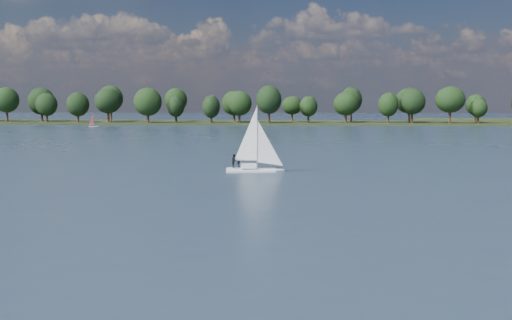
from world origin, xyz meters
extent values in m
plane|color=#233342|center=(0.00, 100.00, 0.00)|extent=(700.00, 700.00, 0.00)
cube|color=black|center=(0.00, 212.00, 0.00)|extent=(660.00, 40.00, 1.50)
cube|color=white|center=(-8.64, 50.35, 0.00)|extent=(6.63, 2.35, 0.76)
cube|color=white|center=(-8.64, 50.35, 0.76)|extent=(2.00, 1.30, 0.48)
cylinder|color=silver|center=(-8.64, 50.35, 4.35)|extent=(0.11, 0.11, 7.64)
imported|color=black|center=(-10.38, 50.78, 1.37)|extent=(0.49, 0.66, 1.65)
imported|color=black|center=(-10.85, 50.03, 1.37)|extent=(0.75, 0.89, 1.65)
cube|color=white|center=(-75.52, 176.10, 0.00)|extent=(3.29, 2.82, 0.51)
cylinder|color=silver|center=(-75.52, 176.10, 2.53)|extent=(0.09, 0.09, 4.50)
camera|label=1|loc=(-2.68, -18.75, 8.48)|focal=40.00mm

